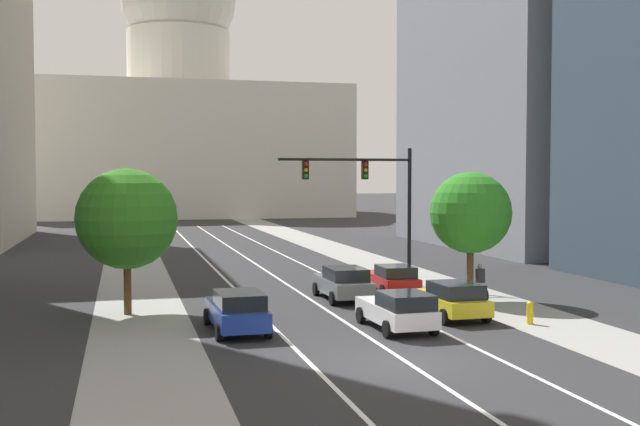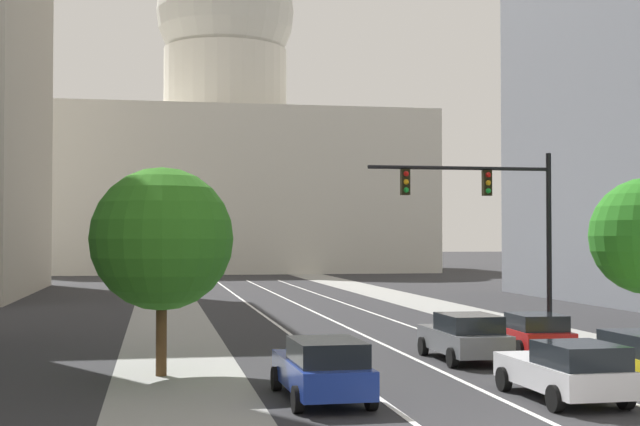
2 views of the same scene
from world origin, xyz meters
name	(u,v)px [view 1 (image 1 of 2)]	position (x,y,z in m)	size (l,w,h in m)	color
ground_plane	(232,248)	(0.00, 40.00, 0.00)	(400.00, 400.00, 0.00)	#2B2B2D
sidewalk_left	(133,257)	(-7.86, 35.00, 0.01)	(3.85, 130.00, 0.01)	gray
sidewalk_right	(342,252)	(7.86, 35.00, 0.01)	(3.85, 130.00, 0.01)	gray
lane_stripe_left	(217,271)	(-2.97, 25.00, 0.01)	(0.16, 90.00, 0.01)	white
lane_stripe_center	(264,269)	(0.00, 25.00, 0.01)	(0.16, 90.00, 0.01)	white
lane_stripe_right	(310,268)	(2.97, 25.00, 0.01)	(0.16, 90.00, 0.01)	white
capitol_building	(179,123)	(0.00, 98.01, 14.04)	(47.78, 28.56, 42.55)	beige
car_blue	(237,311)	(-4.45, 5.88, 0.82)	(2.08, 4.69, 1.59)	#1E389E
car_yellow	(451,299)	(4.46, 6.60, 0.79)	(2.11, 4.33, 1.52)	yellow
car_white	(398,310)	(1.49, 4.75, 0.79)	(2.10, 4.43, 1.53)	silver
car_gray	(343,283)	(1.48, 12.24, 0.82)	(2.04, 4.55, 1.57)	slate
car_red	(392,278)	(4.44, 13.76, 0.74)	(2.09, 4.58, 1.43)	red
traffic_signal_mast	(371,189)	(4.10, 16.11, 5.14)	(7.19, 0.39, 7.30)	black
fire_hydrant	(530,313)	(6.91, 4.62, 0.46)	(0.26, 0.35, 0.91)	yellow
cyclist	(480,283)	(7.61, 10.46, 0.85)	(0.37, 1.70, 1.72)	black
street_tree_near_right	(471,213)	(7.16, 10.58, 4.11)	(3.80, 3.80, 6.02)	#51381E
street_tree_near_left	(127,219)	(-8.37, 10.76, 4.03)	(4.23, 4.23, 6.15)	#51381E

